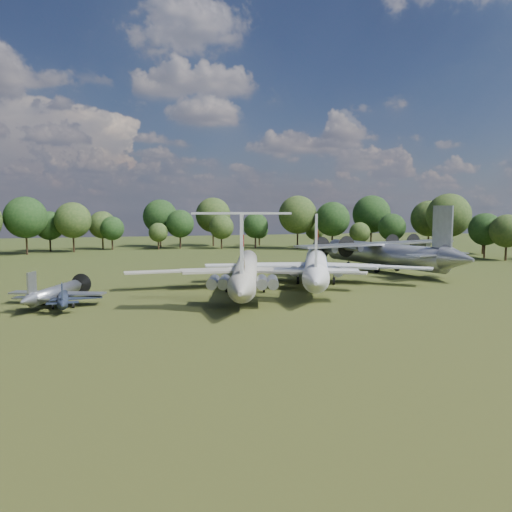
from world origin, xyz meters
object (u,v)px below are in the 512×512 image
object	(u,v)px
il62_airliner	(246,275)
small_prop_northwest	(55,295)
tu104_jet	(316,269)
small_prop_west	(63,301)
an12_transport	(383,257)
person_on_il62	(243,264)

from	to	relation	value
il62_airliner	small_prop_northwest	xyz separation A→B (m)	(-26.42, -4.73, -1.09)
il62_airliner	small_prop_northwest	distance (m)	26.86
tu104_jet	small_prop_west	distance (m)	39.76
an12_transport	small_prop_west	size ratio (longest dim) A/B	3.33
small_prop_west	person_on_il62	bearing A→B (deg)	-18.84
tu104_jet	small_prop_northwest	bearing A→B (deg)	-145.58
an12_transport	small_prop_northwest	world-z (taller)	an12_transport
il62_airliner	small_prop_west	distance (m)	26.32
small_prop_northwest	person_on_il62	bearing A→B (deg)	2.07
small_prop_west	person_on_il62	world-z (taller)	person_on_il62
an12_transport	small_prop_northwest	bearing A→B (deg)	-175.55
tu104_jet	an12_transport	distance (m)	22.01
person_on_il62	an12_transport	bearing A→B (deg)	-150.08
tu104_jet	small_prop_west	world-z (taller)	tu104_jet
small_prop_west	small_prop_northwest	distance (m)	2.78
small_prop_northwest	person_on_il62	xyz separation A→B (m)	(22.87, -7.87, 4.27)
tu104_jet	small_prop_northwest	distance (m)	40.26
an12_transport	il62_airliner	bearing A→B (deg)	-169.00
small_prop_west	person_on_il62	size ratio (longest dim) A/B	7.62
il62_airliner	person_on_il62	distance (m)	13.47
small_prop_west	an12_transport	bearing A→B (deg)	16.33
an12_transport	tu104_jet	bearing A→B (deg)	-163.23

